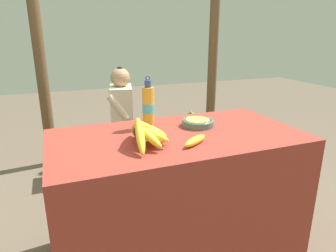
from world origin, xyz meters
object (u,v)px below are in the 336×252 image
(support_post_near, at_px, (36,28))
(support_post_far, at_px, (214,29))
(seated_vendor, at_px, (117,114))
(loose_banana_front, at_px, (195,141))
(serving_bowl, at_px, (198,122))
(wooden_bench, at_px, (149,134))
(banana_bunch_green, at_px, (193,117))
(water_bottle, at_px, (148,107))
(banana_bunch_ripe, at_px, (145,131))

(support_post_near, bearing_deg, support_post_far, 0.00)
(seated_vendor, height_order, support_post_near, support_post_near)
(loose_banana_front, bearing_deg, serving_bowl, 61.02)
(wooden_bench, relative_size, seated_vendor, 1.59)
(serving_bowl, bearing_deg, banana_bunch_green, 65.10)
(water_bottle, height_order, support_post_near, support_post_near)
(seated_vendor, distance_m, banana_bunch_green, 0.83)
(seated_vendor, bearing_deg, support_post_far, -147.80)
(support_post_near, bearing_deg, water_bottle, -68.67)
(banana_bunch_ripe, xyz_separation_m, support_post_far, (1.40, 1.81, 0.51))
(banana_bunch_ripe, bearing_deg, wooden_bench, 71.84)
(loose_banana_front, height_order, support_post_near, support_post_near)
(water_bottle, xyz_separation_m, banana_bunch_green, (0.84, 1.11, -0.44))
(water_bottle, distance_m, banana_bunch_green, 1.46)
(wooden_bench, bearing_deg, support_post_near, 155.45)
(banana_bunch_ripe, relative_size, banana_bunch_green, 1.15)
(serving_bowl, xyz_separation_m, water_bottle, (-0.29, 0.07, 0.11))
(banana_bunch_ripe, height_order, serving_bowl, banana_bunch_ripe)
(banana_bunch_ripe, relative_size, support_post_near, 0.13)
(loose_banana_front, distance_m, wooden_bench, 1.55)
(serving_bowl, height_order, support_post_far, support_post_far)
(wooden_bench, bearing_deg, banana_bunch_ripe, -108.16)
(banana_bunch_ripe, distance_m, banana_bunch_green, 1.71)
(banana_bunch_green, bearing_deg, support_post_far, 43.61)
(wooden_bench, height_order, seated_vendor, seated_vendor)
(banana_bunch_green, distance_m, support_post_far, 1.10)
(loose_banana_front, relative_size, support_post_near, 0.06)
(serving_bowl, height_order, water_bottle, water_bottle)
(banana_bunch_ripe, bearing_deg, banana_bunch_green, 55.47)
(seated_vendor, bearing_deg, loose_banana_front, 107.00)
(banana_bunch_ripe, distance_m, serving_bowl, 0.44)
(banana_bunch_ripe, distance_m, wooden_bench, 1.54)
(water_bottle, xyz_separation_m, support_post_far, (1.30, 1.55, 0.46))
(banana_bunch_ripe, height_order, banana_bunch_green, banana_bunch_ripe)
(wooden_bench, bearing_deg, banana_bunch_green, -0.08)
(water_bottle, distance_m, loose_banana_front, 0.40)
(water_bottle, bearing_deg, seated_vendor, 88.69)
(serving_bowl, xyz_separation_m, seated_vendor, (-0.27, 1.16, -0.21))
(wooden_bench, xyz_separation_m, support_post_near, (-0.95, 0.44, 1.03))
(water_bottle, xyz_separation_m, seated_vendor, (0.02, 1.09, -0.32))
(support_post_near, bearing_deg, serving_bowl, -61.02)
(serving_bowl, distance_m, seated_vendor, 1.21)
(water_bottle, height_order, support_post_far, support_post_far)
(banana_bunch_green, bearing_deg, banana_bunch_ripe, -124.53)
(serving_bowl, bearing_deg, loose_banana_front, -118.98)
(banana_bunch_ripe, xyz_separation_m, serving_bowl, (0.40, 0.19, -0.05))
(serving_bowl, xyz_separation_m, loose_banana_front, (-0.16, -0.28, -0.00))
(banana_bunch_green, bearing_deg, serving_bowl, -114.90)
(water_bottle, distance_m, support_post_near, 1.72)
(water_bottle, bearing_deg, banana_bunch_ripe, -111.08)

